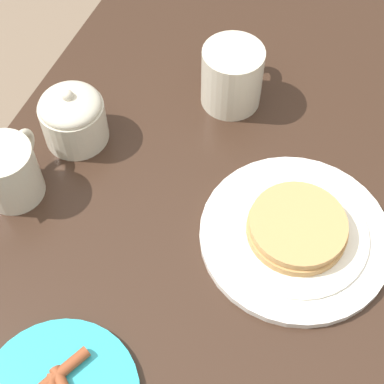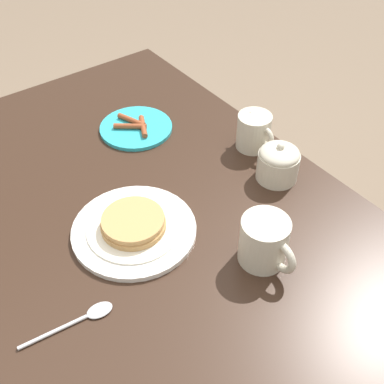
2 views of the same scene
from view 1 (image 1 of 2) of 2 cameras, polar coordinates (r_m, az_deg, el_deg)
dining_table at (r=0.92m, az=5.20°, el=-8.17°), size 1.30×0.81×0.78m
pancake_plate at (r=0.79m, az=10.04°, el=-3.89°), size 0.26×0.26×0.04m
coffee_mug at (r=0.91m, az=3.97°, el=11.29°), size 0.13×0.09×0.10m
creamer_pitcher at (r=0.83m, az=-17.44°, el=1.87°), size 0.12×0.08×0.10m
sugar_bowl at (r=0.88m, az=-11.48°, el=7.18°), size 0.10×0.10×0.10m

